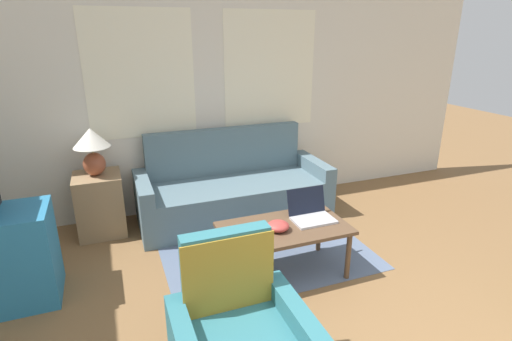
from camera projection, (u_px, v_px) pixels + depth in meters
name	position (u px, v px, depth m)	size (l,w,h in m)	color
wall_back	(217.00, 94.00, 4.46)	(6.77, 0.06, 2.60)	silver
rug	(258.00, 241.00, 3.96)	(1.90, 1.78, 0.01)	slate
couch	(233.00, 192.00, 4.45)	(2.07, 0.81, 0.95)	slate
side_table	(100.00, 204.00, 4.05)	(0.45, 0.45, 0.63)	#937551
table_lamp	(92.00, 146.00, 3.84)	(0.35, 0.35, 0.47)	brown
coffee_table	(284.00, 232.00, 3.30)	(1.05, 0.59, 0.45)	brown
laptop	(311.00, 213.00, 3.41)	(0.35, 0.30, 0.24)	#B7B7BC
cup_navy	(250.00, 236.00, 3.05)	(0.09, 0.09, 0.08)	#191E4C
snack_bowl	(278.00, 226.00, 3.21)	(0.18, 0.18, 0.08)	#B23D38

